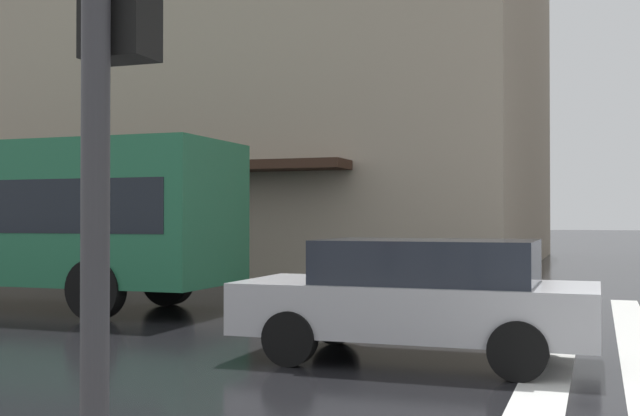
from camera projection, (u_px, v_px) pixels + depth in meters
haussmann_block_mid at (216, 33)px, 32.04m from camera, size 20.47×24.95×18.70m
traffic_signal_post at (113, 58)px, 3.43m from camera, size 0.44×0.30×3.06m
car_silver at (419, 296)px, 9.24m from camera, size 1.85×4.10×1.41m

